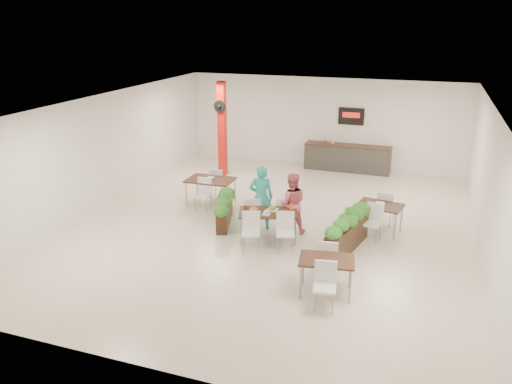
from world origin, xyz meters
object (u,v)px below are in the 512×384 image
service_counter (347,157)px  main_table (268,216)px  planter_left (225,206)px  planter_right (347,230)px  diner_woman (291,203)px  side_table_c (326,265)px  side_table_b (380,209)px  diner_man (261,197)px  side_table_a (211,183)px  red_column (222,128)px

service_counter → main_table: size_ratio=1.57×
planter_left → planter_right: 3.38m
diner_woman → side_table_c: size_ratio=0.94×
planter_right → side_table_b: size_ratio=1.22×
diner_man → side_table_a: 2.33m
diner_man → diner_woman: size_ratio=1.08×
diner_man → planter_right: (2.31, -0.60, -0.34)m
diner_woman → side_table_a: (-2.76, 1.24, -0.14)m
main_table → diner_man: diner_man is taller
diner_woman → planter_right: (1.51, -0.60, -0.28)m
red_column → planter_right: red_column is taller
planter_left → side_table_c: bearing=-39.2°
main_table → diner_man: (-0.39, 0.66, 0.21)m
planter_left → side_table_b: side_table_b is taller
red_column → side_table_a: 3.05m
red_column → diner_woman: size_ratio=2.04×
red_column → side_table_c: size_ratio=1.92×
side_table_a → red_column: bearing=103.8°
red_column → planter_right: 6.93m
diner_man → diner_woman: diner_man is taller
side_table_b → side_table_c: same height
planter_left → side_table_a: bearing=127.3°
red_column → diner_woman: red_column is taller
diner_man → side_table_a: (-1.96, 1.24, -0.21)m
red_column → service_counter: (4.00, 1.86, -1.15)m
side_table_c → diner_man: bearing=121.1°
planter_left → side_table_a: 1.58m
diner_man → service_counter: bearing=-119.8°
diner_man → planter_right: diner_man is taller
diner_man → diner_woman: (0.80, 0.00, -0.06)m
service_counter → planter_left: service_counter is taller
main_table → side_table_b: bearing=28.8°
side_table_b → side_table_a: bearing=-175.2°
main_table → planter_left: main_table is taller
diner_woman → planter_right: 1.65m
diner_man → diner_woman: 0.80m
diner_woman → planter_left: diner_woman is taller
main_table → diner_woman: bearing=58.2°
side_table_b → side_table_c: size_ratio=1.00×
service_counter → diner_man: size_ratio=1.77×
red_column → service_counter: 4.56m
planter_right → side_table_a: bearing=156.7°
red_column → diner_man: red_column is taller
red_column → main_table: red_column is taller
planter_right → side_table_a: size_ratio=1.25×
diner_woman → planter_right: size_ratio=0.77×
main_table → diner_woman: size_ratio=1.22×
diner_woman → side_table_c: diner_woman is taller
main_table → diner_woman: diner_woman is taller
planter_right → service_counter: bearing=99.2°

